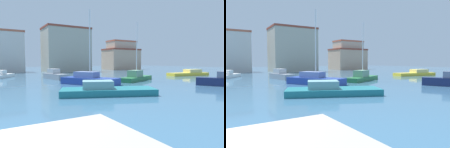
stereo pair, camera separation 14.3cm
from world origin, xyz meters
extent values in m
plane|color=#38607F|center=(15.00, 20.00, 0.00)|extent=(160.00, 160.00, 0.00)
cube|color=#28703D|center=(17.89, 16.13, 0.29)|extent=(7.24, 4.84, 0.58)
cube|color=gray|center=(17.51, 15.94, 1.05)|extent=(2.65, 2.30, 0.93)
cylinder|color=silver|center=(17.89, 16.13, 4.41)|extent=(0.12, 0.12, 7.65)
cube|color=gray|center=(8.77, 24.81, 0.42)|extent=(2.59, 5.59, 0.84)
cube|color=#ADB0B5|center=(8.67, 25.35, 1.22)|extent=(1.60, 2.14, 0.76)
cube|color=white|center=(2.02, 32.28, 0.28)|extent=(4.02, 5.89, 0.57)
cube|color=silver|center=(1.69, 31.62, 0.93)|extent=(1.80, 1.97, 0.72)
cube|color=#233D93|center=(10.22, 15.45, 0.41)|extent=(5.61, 7.36, 0.82)
cube|color=#6E7DB1|center=(9.98, 15.88, 1.16)|extent=(2.73, 3.20, 0.69)
cylinder|color=silver|center=(10.22, 15.45, 4.81)|extent=(0.12, 0.12, 7.99)
cube|color=#1E707A|center=(8.31, 7.97, 0.26)|extent=(8.06, 5.46, 0.53)
cube|color=#6B9CA2|center=(7.51, 8.32, 0.85)|extent=(2.94, 2.57, 0.64)
cube|color=gold|center=(33.03, 18.88, 0.28)|extent=(8.96, 3.51, 0.56)
cube|color=#DFCD77|center=(34.16, 18.72, 0.89)|extent=(3.34, 2.34, 0.66)
cube|color=#19234C|center=(21.80, 6.59, 0.45)|extent=(3.22, 4.44, 0.91)
cube|color=slate|center=(22.11, 6.03, 1.28)|extent=(1.47, 1.68, 0.73)
cube|color=#B2A893|center=(18.25, 47.31, 5.72)|extent=(11.61, 8.67, 11.45)
cube|color=brown|center=(18.25, 47.31, 11.70)|extent=(11.84, 8.84, 0.50)
cube|color=tan|center=(39.03, 50.61, 3.28)|extent=(11.21, 8.01, 6.56)
cube|color=brown|center=(39.03, 50.61, 6.81)|extent=(11.44, 8.17, 0.50)
cube|color=#B2A893|center=(40.06, 51.86, 4.75)|extent=(9.43, 5.79, 9.50)
cube|color=#B25B42|center=(40.06, 51.86, 9.75)|extent=(9.61, 5.90, 0.50)
camera|label=1|loc=(0.01, -5.88, 2.74)|focal=31.68mm
camera|label=2|loc=(0.13, -5.96, 2.74)|focal=31.68mm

